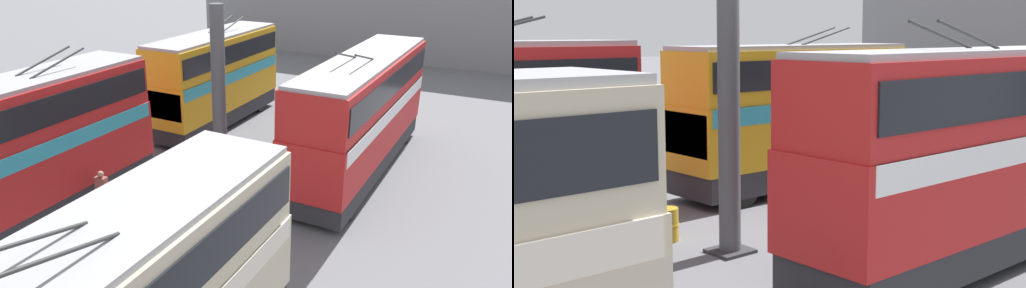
% 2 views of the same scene
% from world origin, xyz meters
% --- Properties ---
extents(support_column_far, '(0.95, 0.95, 7.13)m').
position_xyz_m(support_column_far, '(11.91, 0.00, 3.44)').
color(support_column_far, '#4C4C51').
rests_on(support_column_far, ground_plane).
extents(bus_left_far, '(11.36, 2.54, 5.52)m').
position_xyz_m(bus_left_far, '(16.08, -4.28, 2.79)').
color(bus_left_far, black).
rests_on(bus_left_far, ground_plane).
extents(bus_right_far, '(9.21, 2.54, 5.47)m').
position_xyz_m(bus_right_far, '(18.22, 4.28, 2.77)').
color(bus_right_far, black).
rests_on(bus_right_far, ground_plane).
extents(person_by_right_row, '(0.28, 0.44, 1.75)m').
position_xyz_m(person_by_right_row, '(7.97, 2.43, 0.93)').
color(person_by_right_row, '#473D33').
rests_on(person_by_right_row, ground_plane).
extents(person_aisle_midway, '(0.31, 0.46, 1.72)m').
position_xyz_m(person_aisle_midway, '(8.80, 0.90, 0.91)').
color(person_aisle_midway, '#473D33').
rests_on(person_aisle_midway, ground_plane).
extents(oil_drum, '(0.60, 0.60, 0.86)m').
position_xyz_m(oil_drum, '(11.34, 1.82, 0.43)').
color(oil_drum, '#B28E23').
rests_on(oil_drum, ground_plane).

